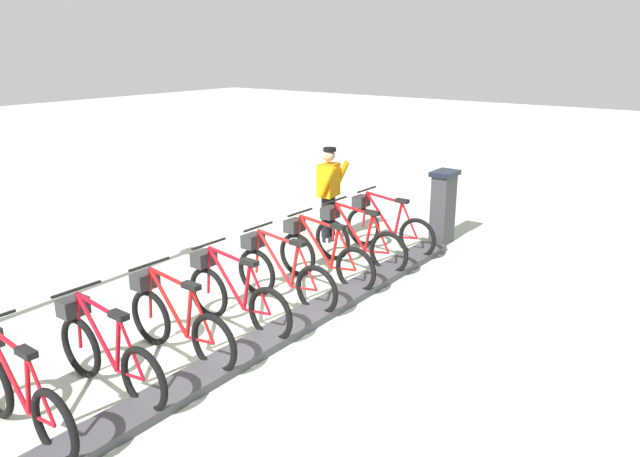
{
  "coord_description": "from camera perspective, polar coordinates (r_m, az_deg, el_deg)",
  "views": [
    {
      "loc": [
        -4.34,
        5.13,
        3.37
      ],
      "look_at": [
        0.5,
        -1.4,
        0.9
      ],
      "focal_mm": 34.59,
      "sensor_mm": 36.0,
      "label": 1
    }
  ],
  "objects": [
    {
      "name": "ground_plane",
      "position": [
        7.51,
        -3.35,
        -9.77
      ],
      "size": [
        60.0,
        60.0,
        0.0
      ],
      "primitive_type": "plane",
      "color": "beige"
    },
    {
      "name": "bike_docked_4",
      "position": [
        7.59,
        -8.02,
        -6.07
      ],
      "size": [
        1.72,
        0.54,
        1.02
      ],
      "color": "black",
      "rests_on": "ground"
    },
    {
      "name": "payment_kiosk",
      "position": [
        10.79,
        11.3,
        2.05
      ],
      "size": [
        0.36,
        0.52,
        1.28
      ],
      "color": "#38383D",
      "rests_on": "ground"
    },
    {
      "name": "bike_docked_6",
      "position": [
        6.56,
        -19.25,
        -10.74
      ],
      "size": [
        1.72,
        0.54,
        1.02
      ],
      "color": "black",
      "rests_on": "ground"
    },
    {
      "name": "bike_docked_1",
      "position": [
        9.57,
        3.33,
        -1.03
      ],
      "size": [
        1.72,
        0.54,
        1.02
      ],
      "color": "black",
      "rests_on": "ground"
    },
    {
      "name": "bike_docked_5",
      "position": [
        7.04,
        -13.19,
        -8.28
      ],
      "size": [
        1.72,
        0.54,
        1.02
      ],
      "color": "black",
      "rests_on": "ground"
    },
    {
      "name": "bike_docked_2",
      "position": [
        8.87,
        0.13,
        -2.47
      ],
      "size": [
        1.72,
        0.54,
        1.02
      ],
      "color": "black",
      "rests_on": "ground"
    },
    {
      "name": "worker_near_rack",
      "position": [
        10.61,
        0.84,
        3.48
      ],
      "size": [
        0.49,
        0.66,
        1.66
      ],
      "color": "white",
      "rests_on": "ground"
    },
    {
      "name": "dock_rail_base",
      "position": [
        7.49,
        -3.36,
        -9.42
      ],
      "size": [
        0.44,
        8.01,
        0.1
      ],
      "primitive_type": "cube",
      "color": "#47474C",
      "rests_on": "ground"
    },
    {
      "name": "bike_docked_3",
      "position": [
        8.2,
        -3.62,
        -4.14
      ],
      "size": [
        1.72,
        0.54,
        1.02
      ],
      "color": "black",
      "rests_on": "ground"
    },
    {
      "name": "bike_docked_7",
      "position": [
        6.18,
        -26.26,
        -13.4
      ],
      "size": [
        1.72,
        0.54,
        1.02
      ],
      "color": "black",
      "rests_on": "ground"
    },
    {
      "name": "bike_docked_0",
      "position": [
        10.3,
        6.09,
        0.21
      ],
      "size": [
        1.72,
        0.54,
        1.02
      ],
      "color": "black",
      "rests_on": "ground"
    }
  ]
}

